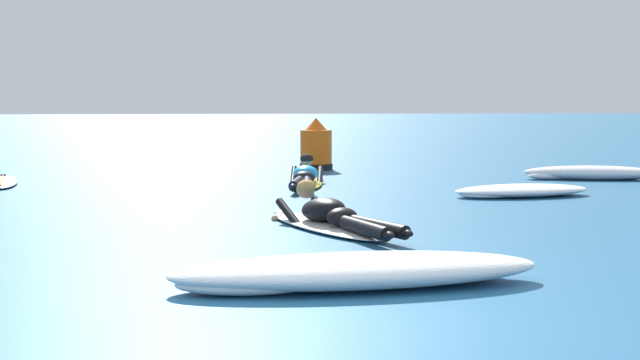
{
  "coord_description": "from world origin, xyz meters",
  "views": [
    {
      "loc": [
        -0.33,
        -5.49,
        1.4
      ],
      "look_at": [
        0.88,
        5.23,
        0.34
      ],
      "focal_mm": 46.75,
      "sensor_mm": 36.0,
      "label": 1
    }
  ],
  "objects_px": {
    "surfer_near": "(330,217)",
    "channel_marker_buoy": "(316,149)",
    "surfer_far": "(305,178)",
    "drifting_surfboard": "(2,182)"
  },
  "relations": [
    {
      "from": "surfer_near",
      "to": "channel_marker_buoy",
      "type": "bearing_deg",
      "value": 84.97
    },
    {
      "from": "surfer_near",
      "to": "drifting_surfboard",
      "type": "relative_size",
      "value": 1.2
    },
    {
      "from": "surfer_near",
      "to": "surfer_far",
      "type": "bearing_deg",
      "value": 88.09
    },
    {
      "from": "surfer_near",
      "to": "surfer_far",
      "type": "relative_size",
      "value": 1.03
    },
    {
      "from": "surfer_near",
      "to": "drifting_surfboard",
      "type": "distance_m",
      "value": 7.18
    },
    {
      "from": "surfer_far",
      "to": "drifting_surfboard",
      "type": "height_order",
      "value": "surfer_far"
    },
    {
      "from": "surfer_near",
      "to": "channel_marker_buoy",
      "type": "xyz_separation_m",
      "value": [
        0.66,
        7.51,
        0.27
      ]
    },
    {
      "from": "surfer_near",
      "to": "surfer_far",
      "type": "height_order",
      "value": "same"
    },
    {
      "from": "surfer_near",
      "to": "channel_marker_buoy",
      "type": "height_order",
      "value": "channel_marker_buoy"
    },
    {
      "from": "surfer_far",
      "to": "drifting_surfboard",
      "type": "xyz_separation_m",
      "value": [
        -4.91,
        1.0,
        -0.11
      ]
    }
  ]
}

